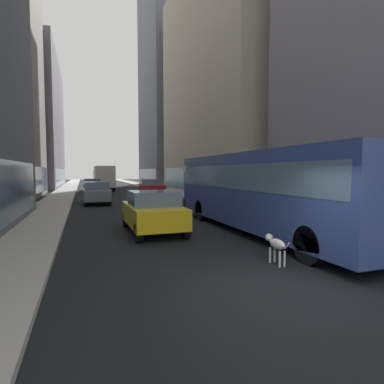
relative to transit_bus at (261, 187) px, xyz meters
The scene contains 13 objects.
ground_plane 29.79m from the transit_bus, 95.40° to the left, with size 120.00×120.00×0.00m, color black.
sidewalk_left 30.84m from the transit_bus, 106.02° to the left, with size 2.40×110.00×0.15m, color #ADA89E.
sidewalk_right 29.79m from the transit_bus, 84.40° to the left, with size 2.40×110.00×0.15m, color #9E9991.
building_left_far 43.59m from the transit_bus, 110.02° to the left, with size 10.17×22.86×18.83m.
building_right_mid 23.45m from the transit_bus, 64.65° to the left, with size 10.84×21.19×23.44m.
building_right_far 43.35m from the transit_bus, 77.09° to the left, with size 11.56×14.81×33.29m.
transit_bus is the anchor object (origin of this frame).
car_grey_wagon 14.50m from the transit_bus, 112.77° to the left, with size 1.77×4.57×1.62m.
car_black_suv 25.10m from the transit_bus, 102.90° to the left, with size 1.75×4.15×1.62m.
car_yellow_taxi 4.31m from the transit_bus, 162.34° to the left, with size 1.88×3.97×1.62m.
car_red_coupe 20.19m from the transit_bus, 90.00° to the left, with size 1.83×4.73×1.62m.
box_truck 31.04m from the transit_bus, 97.41° to the left, with size 2.30×7.50×3.05m.
dalmatian_dog 4.47m from the transit_bus, 116.61° to the right, with size 0.22×0.96×0.72m.
Camera 1 is at (-3.73, -5.07, 2.36)m, focal length 28.98 mm.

